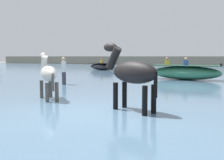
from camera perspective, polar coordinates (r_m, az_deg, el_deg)
ground_plane at (r=6.72m, az=-5.09°, el=-9.00°), size 120.00×120.00×0.00m
water_surface at (r=16.07m, az=12.56°, el=-0.28°), size 90.00×90.00×0.26m
horse_lead_pinto at (r=8.55m, az=-14.12°, el=1.15°), size 1.45×1.28×1.79m
horse_trailing_black at (r=6.53m, az=4.44°, el=1.31°), size 1.84×1.04×2.04m
boat_distant_west at (r=15.97m, az=16.17°, el=1.64°), size 4.16×1.76×1.35m
boat_far_inshore at (r=26.37m, az=-2.24°, el=3.05°), size 3.74×2.51×1.20m
person_wading_mid at (r=12.97m, az=-10.73°, el=1.72°), size 0.33×0.38×1.63m
far_shoreline at (r=41.96m, az=19.80°, el=3.87°), size 80.00×2.40×1.66m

